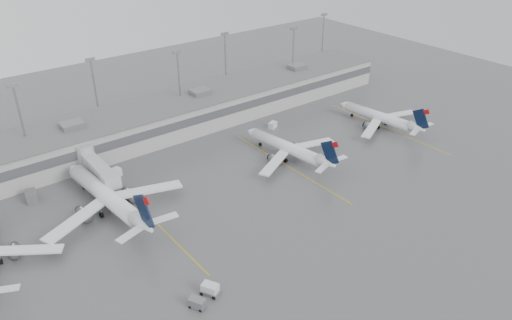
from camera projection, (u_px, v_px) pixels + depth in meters
ground at (302, 247)px, 90.45m from camera, size 260.00×260.00×0.00m
terminal at (152, 122)px, 128.67m from camera, size 152.00×17.00×9.45m
light_masts at (138, 87)px, 128.89m from camera, size 142.40×8.00×20.60m
jet_bridge_right at (93, 165)px, 109.34m from camera, size 4.00×17.20×7.00m
stand_markings at (227, 191)px, 107.10m from camera, size 105.25×40.00×0.01m
jet_mid_left at (109, 197)px, 98.74m from camera, size 30.01×33.77×10.93m
jet_mid_right at (290, 148)px, 118.48m from camera, size 25.17×28.39×9.21m
jet_far_right at (382, 117)px, 134.64m from camera, size 24.31×27.40×8.88m
baggage_tug at (210, 290)px, 79.75m from camera, size 3.09×3.59×1.97m
baggage_cart at (197, 303)px, 77.16m from camera, size 2.54×3.00×1.68m
gse_uld_b at (115, 173)px, 112.11m from camera, size 2.97×2.29×1.88m
gse_uld_c at (273, 125)px, 134.75m from camera, size 2.80×2.36×1.69m
gse_loader at (31, 196)px, 103.34m from camera, size 2.67×3.75×2.16m
cone_a at (6, 252)px, 88.79m from camera, size 0.47×0.47×0.74m
cone_b at (112, 212)px, 99.66m from camera, size 0.38×0.38×0.60m
cone_c at (262, 151)px, 122.75m from camera, size 0.38×0.38×0.60m
cone_d at (355, 119)px, 139.45m from camera, size 0.42×0.42×0.67m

